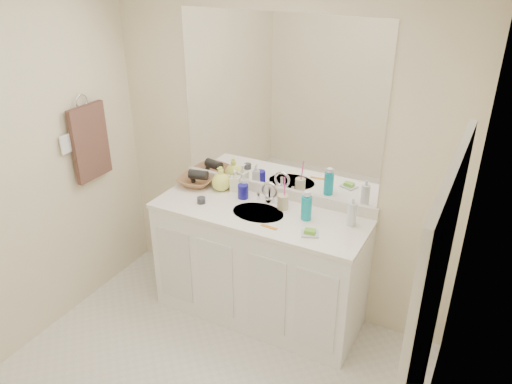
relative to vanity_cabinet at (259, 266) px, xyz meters
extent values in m
cube|color=#F2E4BD|center=(0.00, 0.28, 0.77)|extent=(2.60, 0.02, 2.40)
cube|color=#F2E4BD|center=(1.30, -1.02, 0.77)|extent=(0.02, 2.60, 2.40)
cube|color=white|center=(0.00, 0.00, 0.00)|extent=(1.50, 0.55, 0.85)
cube|color=white|center=(0.00, 0.00, 0.44)|extent=(1.52, 0.57, 0.03)
cube|color=white|center=(0.00, 0.26, 0.50)|extent=(1.52, 0.03, 0.08)
cylinder|color=beige|center=(0.00, -0.02, 0.44)|extent=(0.37, 0.37, 0.02)
cylinder|color=silver|center=(0.00, 0.16, 0.51)|extent=(0.02, 0.02, 0.11)
cube|color=white|center=(0.00, 0.27, 1.14)|extent=(1.48, 0.01, 1.20)
cylinder|color=navy|center=(-0.20, 0.13, 0.51)|extent=(0.10, 0.10, 0.11)
cylinder|color=beige|center=(0.13, 0.11, 0.51)|extent=(0.09, 0.09, 0.10)
cylinder|color=#FF439A|center=(0.14, 0.11, 0.60)|extent=(0.02, 0.04, 0.19)
cylinder|color=#0E98A9|center=(0.33, 0.05, 0.54)|extent=(0.08, 0.08, 0.17)
cylinder|color=silver|center=(0.62, 0.11, 0.54)|extent=(0.08, 0.08, 0.16)
cube|color=silver|center=(0.43, -0.13, 0.46)|extent=(0.14, 0.13, 0.01)
cube|color=#72C22F|center=(0.43, -0.13, 0.48)|extent=(0.08, 0.06, 0.03)
cube|color=orange|center=(0.16, -0.17, 0.46)|extent=(0.12, 0.03, 0.00)
cylinder|color=#313338|center=(-0.42, -0.08, 0.48)|extent=(0.07, 0.07, 0.04)
imported|color=silver|center=(-0.21, 0.17, 0.54)|extent=(0.07, 0.07, 0.17)
imported|color=#FEF9CF|center=(-0.31, 0.21, 0.54)|extent=(0.09, 0.09, 0.16)
imported|color=#F4FD62|center=(-0.41, 0.17, 0.55)|extent=(0.18, 0.18, 0.18)
imported|color=brown|center=(-0.62, 0.15, 0.49)|extent=(0.30, 0.30, 0.07)
cylinder|color=black|center=(-0.60, 0.15, 0.54)|extent=(0.16, 0.10, 0.07)
torus|color=silver|center=(-1.27, -0.25, 1.12)|extent=(0.01, 0.11, 0.11)
cube|color=#37231D|center=(-1.25, -0.25, 0.82)|extent=(0.04, 0.32, 0.55)
cube|color=white|center=(-1.27, -0.45, 0.88)|extent=(0.01, 0.08, 0.13)
camera|label=1|loc=(1.39, -2.69, 2.10)|focal=35.00mm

